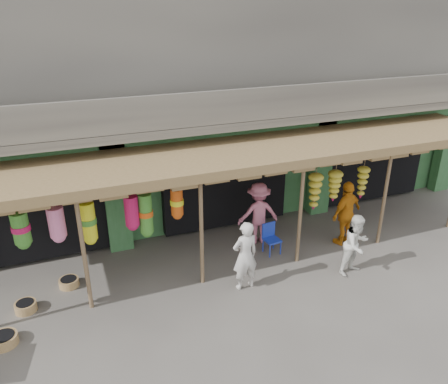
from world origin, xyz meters
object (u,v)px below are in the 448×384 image
object	(u,v)px
blue_chair	(271,236)
person_front	(245,256)
person_vendor	(346,213)
person_shopper	(258,213)
person_right	(356,245)

from	to	relation	value
blue_chair	person_front	distance (m)	1.75
person_vendor	person_shopper	xyz separation A→B (m)	(-2.11, 0.92, -0.04)
blue_chair	person_vendor	distance (m)	2.11
person_front	person_shopper	distance (m)	2.13
blue_chair	person_right	distance (m)	2.15
person_right	blue_chair	bearing A→B (deg)	118.21
blue_chair	person_front	xyz separation A→B (m)	(-1.24, -1.17, 0.38)
blue_chair	person_shopper	size ratio (longest dim) A/B	0.47
person_front	person_shopper	xyz separation A→B (m)	(1.17, 1.78, 0.02)
person_shopper	person_right	bearing A→B (deg)	132.24
person_front	person_vendor	size ratio (longest dim) A/B	0.93
person_vendor	person_shopper	distance (m)	2.30
blue_chair	person_right	size ratio (longest dim) A/B	0.53
person_front	blue_chair	bearing A→B (deg)	-141.24
person_front	person_vendor	xyz separation A→B (m)	(3.28, 0.86, 0.06)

